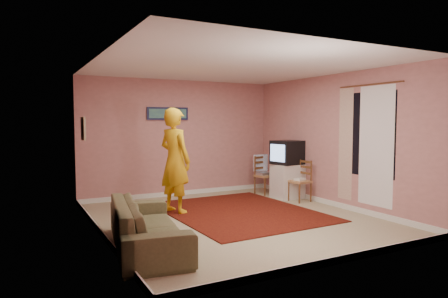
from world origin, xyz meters
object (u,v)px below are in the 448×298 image
chair_b (300,176)px  chair_a (265,171)px  crt_tv (287,152)px  sofa (147,225)px  tv_cabinet (287,181)px  person (175,161)px

chair_b → chair_a: bearing=-173.8°
crt_tv → sofa: size_ratio=0.31×
crt_tv → sofa: bearing=-160.7°
tv_cabinet → sofa: tv_cabinet is taller
chair_b → person: bearing=-99.1°
sofa → person: 2.16m
chair_a → chair_b: chair_a is taller
crt_tv → chair_b: 0.64m
chair_a → chair_b: (0.18, -1.04, -0.01)m
crt_tv → chair_a: bearing=97.5°
tv_cabinet → crt_tv: 0.63m
tv_cabinet → crt_tv: crt_tv is taller
crt_tv → sofa: (-3.74, -1.93, -0.69)m
crt_tv → person: bearing=175.7°
person → chair_b: bearing=-117.4°
chair_a → person: bearing=-174.8°
chair_a → chair_b: size_ratio=1.01×
chair_b → person: 2.73m
chair_b → person: (-2.68, 0.26, 0.43)m
tv_cabinet → person: bearing=-176.4°
chair_b → person: size_ratio=0.24×
sofa → chair_b: bearing=-58.9°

